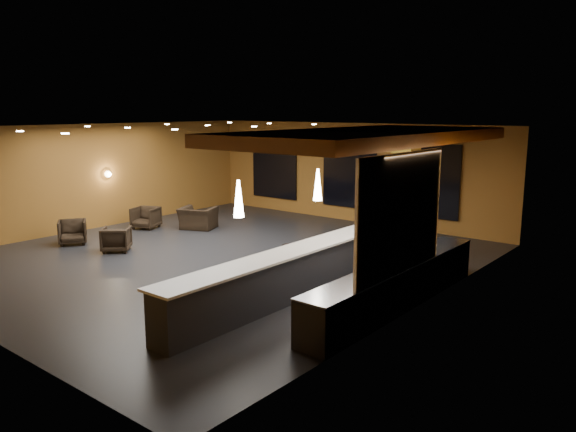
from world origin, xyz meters
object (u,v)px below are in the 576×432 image
Objects in this scene: column at (404,191)px; bar_stool_2 at (250,272)px; armchair_c at (146,218)px; prep_counter at (396,286)px; staff_b at (418,238)px; bar_stool_1 at (212,287)px; armchair_d at (198,218)px; pendant_1 at (318,185)px; staff_a at (401,237)px; armchair_b at (116,239)px; pendant_0 at (239,199)px; bar_stool_4 at (330,248)px; bar_stool_5 at (350,238)px; staff_c at (422,241)px; bar_stool_3 at (290,257)px; pendant_2 at (376,174)px; armchair_a at (73,232)px; bar_counter at (303,271)px; bar_stool_0 at (155,305)px.

bar_stool_2 is at bearing -99.16° from column.
column is 8.75m from armchair_c.
column is at bearing 116.00° from prep_counter.
bar_stool_2 is (-0.87, -5.40, -1.27)m from column.
staff_b is 2.03× the size of bar_stool_1.
pendant_1 is at bearing 136.34° from armchair_d.
staff_a reaches higher than armchair_b.
armchair_b is 1.02× the size of bar_stool_1.
pendant_0 reaches higher than staff_b.
bar_stool_4 is (-0.72, 4.05, -1.85)m from pendant_0.
pendant_0 is 0.46× the size of staff_b.
bar_stool_5 reaches higher than armchair_c.
staff_c reaches higher than bar_stool_1.
bar_stool_1 reaches higher than armchair_b.
staff_a is 2.87m from bar_stool_3.
bar_stool_4 is at bearing -145.41° from staff_a.
staff_a is 2.27× the size of bar_stool_2.
bar_stool_1 is (7.49, -4.02, 0.12)m from armchair_c.
pendant_1 is 3.53m from bar_stool_5.
column reaches higher than bar_stool_3.
pendant_1 and pendant_2 have the same top height.
bar_stool_3 is (-0.05, 1.46, 0.04)m from bar_stool_2.
prep_counter is 7.96× the size of bar_stool_2.
armchair_c is at bearing -173.16° from pendant_2.
bar_stool_3 is at bearing -111.61° from pendant_2.
bar_stool_1 is at bearing -50.34° from armchair_c.
bar_stool_1 is (-1.80, -5.41, -0.28)m from staff_b.
staff_a is (0.80, 4.94, -1.49)m from pendant_0.
staff_c is 4.29m from bar_stool_2.
armchair_a is 2.76m from armchair_c.
staff_b is (0.24, 0.45, -0.09)m from staff_a.
pendant_0 reaches higher than bar_stool_5.
prep_counter is 3.13m from bar_stool_4.
bar_stool_2 is at bearing -87.90° from bar_stool_3.
bar_stool_4 is at bearing 81.54° from bar_stool_3.
bar_counter is 10.33× the size of bar_stool_4.
staff_b is 2.00m from bar_stool_5.
prep_counter reaches higher than armchair_d.
armchair_d is (-8.83, 2.58, -0.06)m from prep_counter.
bar_counter is 2.17m from bar_stool_4.
armchair_c is at bearing 151.74° from bar_stool_1.
armchair_a is at bearing -174.75° from bar_counter.
armchair_c reaches higher than bar_stool_0.
staff_a reaches higher than bar_stool_3.
pendant_1 is 0.91× the size of armchair_b.
armchair_a reaches higher than armchair_b.
armchair_d is at bearing 146.98° from bar_stool_2.
armchair_a is at bearing 179.61° from bar_stool_2.
armchair_d is (-6.83, 5.08, -1.98)m from pendant_0.
pendant_1 is 0.87× the size of armchair_a.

